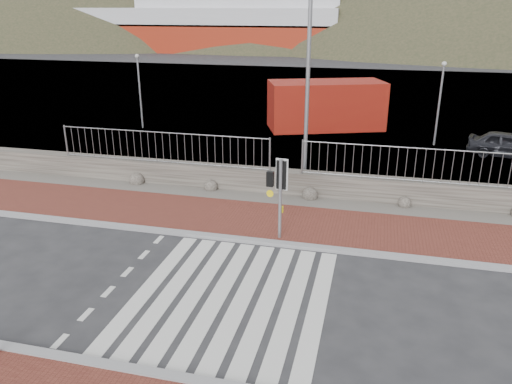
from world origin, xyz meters
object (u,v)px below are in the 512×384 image
(streetlight, at_px, (312,61))
(shipping_container, at_px, (326,105))
(ferry, at_px, (202,14))
(car_a, at_px, (508,145))
(traffic_signal_far, at_px, (279,182))

(streetlight, distance_m, shipping_container, 10.83)
(ferry, distance_m, streetlight, 64.99)
(streetlight, xyz_separation_m, shipping_container, (-0.48, 10.25, -3.45))
(ferry, height_order, car_a, ferry)
(ferry, height_order, traffic_signal_far, ferry)
(traffic_signal_far, height_order, car_a, traffic_signal_far)
(ferry, relative_size, streetlight, 5.89)
(car_a, bearing_deg, ferry, 48.12)
(shipping_container, distance_m, car_a, 9.71)
(traffic_signal_far, distance_m, streetlight, 5.53)
(ferry, distance_m, traffic_signal_far, 69.34)
(ferry, relative_size, car_a, 14.33)
(ferry, xyz_separation_m, traffic_signal_far, (25.15, -64.52, -3.53))
(ferry, xyz_separation_m, car_a, (33.74, -53.48, -4.77))
(streetlight, xyz_separation_m, car_a, (8.38, 6.36, -4.18))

